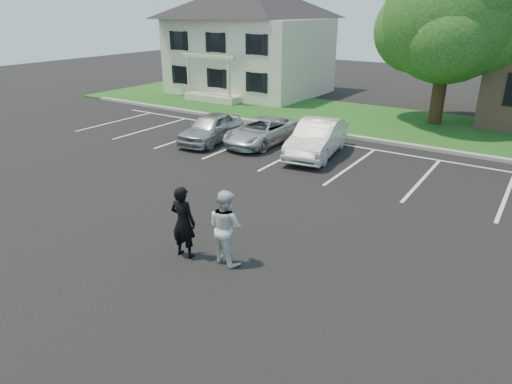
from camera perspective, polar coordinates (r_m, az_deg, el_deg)
ground_plane at (r=12.24m, az=-2.59°, el=-6.91°), size 90.00×90.00×0.00m
curb at (r=22.36m, az=15.75°, el=6.08°), size 40.00×0.30×0.15m
grass_strip at (r=26.11m, az=18.57°, el=7.91°), size 44.00×8.00×0.08m
stall_lines at (r=19.20m, az=16.78°, el=3.16°), size 34.00×5.36×0.01m
house at (r=34.59m, az=-0.79°, el=18.61°), size 10.30×9.22×7.60m
tree at (r=26.34m, az=23.30°, el=19.17°), size 7.80×7.20×8.80m
man_black_suit at (r=11.56m, az=-9.09°, el=-3.73°), size 0.73×0.52×1.90m
man_white_shirt at (r=11.18m, az=-3.84°, el=-4.37°), size 1.04×0.87×1.91m
car_silver_west at (r=21.71m, az=-5.69°, el=7.97°), size 2.06×4.11×1.34m
car_silver_minivan at (r=21.30m, az=0.76°, el=7.60°), size 2.19×4.41×1.20m
car_white_sedan at (r=19.73m, az=7.65°, el=6.68°), size 2.29×4.76×1.50m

